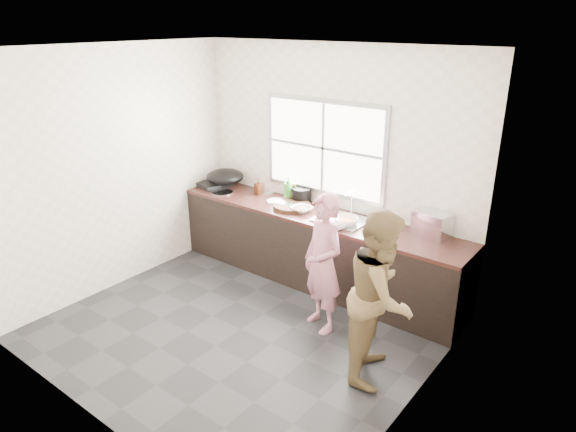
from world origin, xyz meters
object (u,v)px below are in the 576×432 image
Objects in this scene: plate_food at (276,201)px; pot_lid_right at (266,192)px; bottle_brown_tall at (259,187)px; wok at (225,177)px; bowl_mince at (302,209)px; pot_lid_left at (222,192)px; black_pot at (302,195)px; woman at (323,268)px; bowl_crabs at (346,222)px; bottle_brown_short at (294,192)px; burner at (213,184)px; bowl_held at (339,226)px; person_side at (381,296)px; cutting_board at (292,206)px; dish_rack at (432,224)px; bottle_green at (288,188)px; glass_jar at (258,188)px.

plate_food reaches higher than pot_lid_right.
bottle_brown_tall is 0.52m from wok.
bowl_mince is 1.24× the size of bottle_brown_tall.
bowl_mince reaches higher than pot_lid_left.
black_pot is at bearing 41.01° from plate_food.
bottle_brown_tall is (-1.56, 0.87, 0.29)m from woman.
bowl_crabs is 1.14× the size of bottle_brown_short.
bowl_crabs is (0.61, -0.04, 0.00)m from bowl_mince.
black_pot is 0.63× the size of burner.
bowl_held is at bearing -7.91° from wok.
bottle_brown_short is at bearing 0.00° from pot_lid_right.
pot_lid_left is (0.11, -0.18, -0.14)m from wok.
person_side is at bearing -20.82° from wok.
cutting_board is 2.33× the size of bottle_brown_tall.
burner reaches higher than pot_lid_left.
person_side reaches higher than wok.
bottle_brown_short is 1.78m from dish_rack.
bowl_held is (-0.94, 0.82, 0.14)m from person_side.
person_side is at bearing -18.84° from burner.
plate_food is at bearing 174.03° from bowl_crabs.
person_side reaches higher than dish_rack.
cutting_board reaches higher than pot_lid_left.
bottle_green is 1.57× the size of bottle_brown_tall.
bottle_brown_tall is 0.83× the size of pot_lid_right.
bottle_brown_short reaches higher than bowl_crabs.
burner is at bearing 177.84° from bowl_mince.
bowl_held reaches higher than plate_food.
bottle_green is at bearing 158.31° from bowl_held.
person_side is 2.61m from bottle_brown_tall.
bowl_crabs is 0.98m from bottle_brown_short.
burner is (-0.70, -0.11, -0.07)m from bottle_brown_tall.
pot_lid_left is at bearing -174.02° from cutting_board.
bowl_crabs reaches higher than bowl_mince.
bottle_green is at bearing 7.27° from wok.
bottle_brown_tall is 1.00× the size of bottle_brown_short.
bottle_brown_tall is 0.12m from glass_jar.
bowl_mince is 2.38× the size of glass_jar.
woman is 2.75× the size of wok.
wok is 1.77× the size of pot_lid_left.
glass_jar is (-0.55, -0.03, -0.04)m from bottle_brown_short.
person_side is at bearing -18.29° from pot_lid_left.
bottle_brown_tall is (-0.58, -0.11, 0.01)m from black_pot.
person_side is 1.25m from bowl_held.
bottle_brown_tall is (-0.42, -0.05, -0.05)m from bottle_green.
glass_jar is at bearing -176.96° from bottle_brown_short.
woman is at bearing -39.13° from bottle_green.
bottle_green reaches higher than wok.
pot_lid_left is at bearing -168.78° from plate_food.
bowl_mince is 0.82m from pot_lid_right.
bowl_mince is 0.35m from black_pot.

